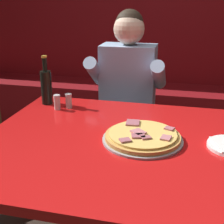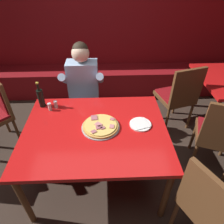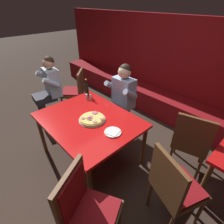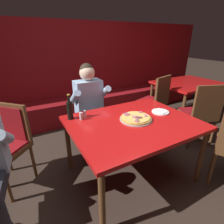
# 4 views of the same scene
# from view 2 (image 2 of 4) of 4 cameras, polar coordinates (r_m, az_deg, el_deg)

# --- Properties ---
(ground_plane) EXTENTS (24.00, 24.00, 0.00)m
(ground_plane) POSITION_cam_2_polar(r_m,az_deg,el_deg) (2.47, -3.93, -17.62)
(ground_plane) COLOR #33261E
(booth_wall_panel) EXTENTS (6.80, 0.16, 1.90)m
(booth_wall_panel) POSITION_cam_2_polar(r_m,az_deg,el_deg) (3.74, -4.10, 20.93)
(booth_wall_panel) COLOR maroon
(booth_wall_panel) RESTS_ON ground_plane
(booth_bench) EXTENTS (6.46, 0.48, 0.46)m
(booth_bench) POSITION_cam_2_polar(r_m,az_deg,el_deg) (3.73, -3.69, 8.84)
(booth_bench) COLOR maroon
(booth_bench) RESTS_ON ground_plane
(main_dining_table) EXTENTS (1.37, 1.08, 0.74)m
(main_dining_table) POSITION_cam_2_polar(r_m,az_deg,el_deg) (1.96, -4.77, -6.36)
(main_dining_table) COLOR brown
(main_dining_table) RESTS_ON ground_plane
(pizza) EXTENTS (0.37, 0.37, 0.05)m
(pizza) POSITION_cam_2_polar(r_m,az_deg,el_deg) (1.91, -3.28, -3.99)
(pizza) COLOR #9E9EA3
(pizza) RESTS_ON main_dining_table
(plate_white_paper) EXTENTS (0.21, 0.21, 0.02)m
(plate_white_paper) POSITION_cam_2_polar(r_m,az_deg,el_deg) (1.96, 8.11, -3.47)
(plate_white_paper) COLOR white
(plate_white_paper) RESTS_ON main_dining_table
(beer_bottle) EXTENTS (0.07, 0.07, 0.29)m
(beer_bottle) POSITION_cam_2_polar(r_m,az_deg,el_deg) (2.26, -19.66, 3.93)
(beer_bottle) COLOR black
(beer_bottle) RESTS_ON main_dining_table
(shaker_black_pepper) EXTENTS (0.04, 0.04, 0.09)m
(shaker_black_pepper) POSITION_cam_2_polar(r_m,az_deg,el_deg) (2.21, -17.35, 1.34)
(shaker_black_pepper) COLOR silver
(shaker_black_pepper) RESTS_ON main_dining_table
(shaker_red_pepper_flakes) EXTENTS (0.04, 0.04, 0.09)m
(shaker_red_pepper_flakes) POSITION_cam_2_polar(r_m,az_deg,el_deg) (2.23, -15.75, 1.98)
(shaker_red_pepper_flakes) COLOR silver
(shaker_red_pepper_flakes) RESTS_ON main_dining_table
(diner_seated_blue_shirt) EXTENTS (0.53, 0.53, 1.27)m
(diner_seated_blue_shirt) POSITION_cam_2_polar(r_m,az_deg,el_deg) (2.58, -8.23, 6.41)
(diner_seated_blue_shirt) COLOR black
(diner_seated_blue_shirt) RESTS_ON ground_plane
(dining_chair_far_right) EXTENTS (0.55, 0.55, 0.99)m
(dining_chair_far_right) POSITION_cam_2_polar(r_m,az_deg,el_deg) (2.85, 18.62, 4.90)
(dining_chair_far_right) COLOR brown
(dining_chair_far_right) RESTS_ON ground_plane
(dining_chair_side_aisle) EXTENTS (0.59, 0.59, 0.98)m
(dining_chair_side_aisle) POSITION_cam_2_polar(r_m,az_deg,el_deg) (1.79, 26.80, -23.17)
(dining_chair_side_aisle) COLOR brown
(dining_chair_side_aisle) RESTS_ON ground_plane
(dining_chair_near_left) EXTENTS (0.57, 0.57, 1.00)m
(dining_chair_near_left) POSITION_cam_2_polar(r_m,az_deg,el_deg) (2.38, 28.58, -5.31)
(dining_chair_near_left) COLOR brown
(dining_chair_near_left) RESTS_ON ground_plane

